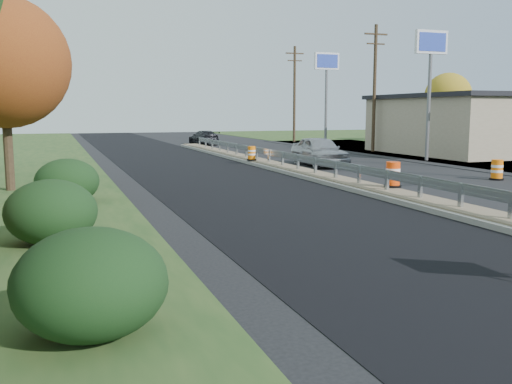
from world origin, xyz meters
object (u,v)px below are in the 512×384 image
object	(u,v)px
barrel_median_mid	(393,175)
barrel_median_far	(252,154)
car_silver	(319,151)
car_dark_far	(204,138)
barrel_shoulder_near	(497,170)

from	to	relation	value
barrel_median_mid	barrel_median_far	world-z (taller)	barrel_median_mid
barrel_median_far	car_silver	distance (m)	3.94
barrel_median_mid	car_dark_far	bearing A→B (deg)	87.84
barrel_median_mid	car_dark_far	world-z (taller)	car_dark_far
car_silver	car_dark_far	xyz separation A→B (m)	(-0.91, 22.36, -0.19)
barrel_shoulder_near	barrel_median_far	bearing A→B (deg)	125.91
barrel_median_mid	barrel_median_far	distance (m)	12.96
barrel_median_far	barrel_shoulder_near	distance (m)	13.40
barrel_shoulder_near	barrel_median_mid	bearing A→B (deg)	-163.08
barrel_median_mid	car_silver	world-z (taller)	car_silver
barrel_median_mid	barrel_shoulder_near	world-z (taller)	barrel_median_mid
car_silver	barrel_shoulder_near	bearing A→B (deg)	-59.26
car_dark_far	barrel_shoulder_near	bearing A→B (deg)	95.91
barrel_median_mid	barrel_median_far	bearing A→B (deg)	94.87
barrel_median_mid	car_silver	xyz separation A→B (m)	(2.16, 10.71, 0.15)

